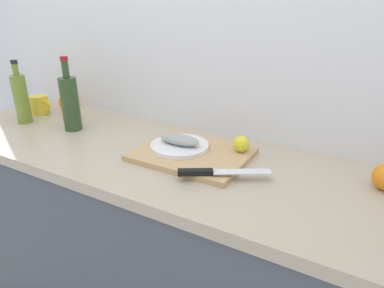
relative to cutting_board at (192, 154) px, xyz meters
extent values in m
cube|color=white|center=(-0.14, 0.29, 0.34)|extent=(3.20, 0.05, 2.50)
cube|color=#4C5159|center=(-0.14, -0.04, -0.48)|extent=(2.00, 0.58, 0.86)
cube|color=#B7A88E|center=(-0.14, -0.04, -0.03)|extent=(2.00, 0.60, 0.04)
cube|color=tan|center=(0.00, 0.00, 0.00)|extent=(0.39, 0.31, 0.02)
cylinder|color=white|center=(-0.06, 0.01, 0.02)|extent=(0.21, 0.21, 0.01)
ellipsoid|color=#999E99|center=(-0.06, 0.01, 0.04)|extent=(0.16, 0.07, 0.04)
cube|color=silver|center=(0.22, -0.07, 0.02)|extent=(0.17, 0.12, 0.00)
cube|color=black|center=(0.10, -0.15, 0.02)|extent=(0.11, 0.08, 0.02)
sphere|color=yellow|center=(0.15, 0.09, 0.04)|extent=(0.06, 0.06, 0.06)
cylinder|color=olive|center=(-0.86, -0.05, 0.10)|extent=(0.06, 0.06, 0.22)
cylinder|color=olive|center=(-0.86, -0.05, 0.23)|extent=(0.03, 0.03, 0.05)
cylinder|color=black|center=(-0.86, -0.05, 0.27)|extent=(0.03, 0.03, 0.02)
cylinder|color=#2D4723|center=(-0.59, -0.01, 0.10)|extent=(0.07, 0.07, 0.23)
cylinder|color=#2D4723|center=(-0.59, -0.01, 0.25)|extent=(0.03, 0.03, 0.07)
cylinder|color=maroon|center=(-0.59, -0.01, 0.29)|extent=(0.03, 0.03, 0.02)
cylinder|color=yellow|center=(-0.91, 0.07, 0.04)|extent=(0.09, 0.09, 0.09)
torus|color=yellow|center=(-0.85, 0.07, 0.04)|extent=(0.06, 0.01, 0.06)
sphere|color=orange|center=(-0.86, 0.19, 0.03)|extent=(0.07, 0.07, 0.07)
sphere|color=orange|center=(-0.70, 0.09, 0.03)|extent=(0.07, 0.07, 0.07)
camera|label=1|loc=(0.55, -0.96, 0.51)|focal=31.81mm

